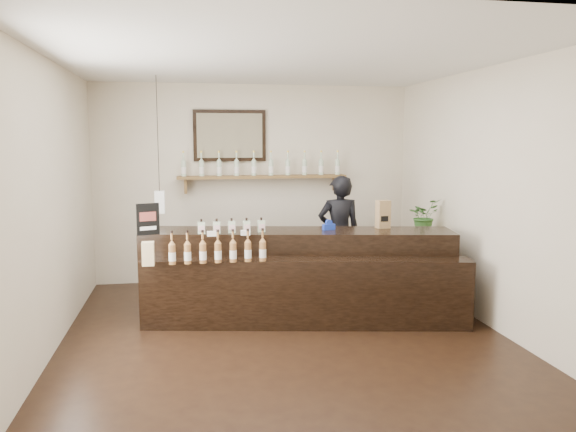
# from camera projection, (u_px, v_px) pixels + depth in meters

# --- Properties ---
(ground) EXTENTS (5.00, 5.00, 0.00)m
(ground) POSITION_uv_depth(u_px,v_px,m) (284.00, 335.00, 5.84)
(ground) COLOR black
(ground) RESTS_ON ground
(room_shell) EXTENTS (5.00, 5.00, 5.00)m
(room_shell) POSITION_uv_depth(u_px,v_px,m) (284.00, 172.00, 5.61)
(room_shell) COLOR beige
(room_shell) RESTS_ON ground
(back_wall_decor) EXTENTS (2.66, 0.96, 1.69)m
(back_wall_decor) POSITION_uv_depth(u_px,v_px,m) (244.00, 159.00, 7.89)
(back_wall_decor) COLOR brown
(back_wall_decor) RESTS_ON ground
(counter) EXTENTS (3.60, 1.59, 1.16)m
(counter) POSITION_uv_depth(u_px,v_px,m) (299.00, 278.00, 6.38)
(counter) COLOR black
(counter) RESTS_ON ground
(promo_sign) EXTENTS (0.24, 0.10, 0.35)m
(promo_sign) POSITION_uv_depth(u_px,v_px,m) (148.00, 219.00, 6.11)
(promo_sign) COLOR black
(promo_sign) RESTS_ON counter
(paper_bag) EXTENTS (0.16, 0.13, 0.33)m
(paper_bag) POSITION_uv_depth(u_px,v_px,m) (383.00, 214.00, 6.59)
(paper_bag) COLOR #9B784A
(paper_bag) RESTS_ON counter
(tape_dispenser) EXTENTS (0.15, 0.09, 0.12)m
(tape_dispenser) POSITION_uv_depth(u_px,v_px,m) (329.00, 226.00, 6.47)
(tape_dispenser) COLOR #1731A4
(tape_dispenser) RESTS_ON counter
(side_cabinet) EXTENTS (0.58, 0.68, 0.84)m
(side_cabinet) POSITION_uv_depth(u_px,v_px,m) (422.00, 265.00, 7.22)
(side_cabinet) COLOR brown
(side_cabinet) RESTS_ON ground
(potted_plant) EXTENTS (0.50, 0.47, 0.43)m
(potted_plant) POSITION_uv_depth(u_px,v_px,m) (424.00, 216.00, 7.14)
(potted_plant) COLOR #316227
(potted_plant) RESTS_ON side_cabinet
(shopkeeper) EXTENTS (0.66, 0.44, 1.76)m
(shopkeeper) POSITION_uv_depth(u_px,v_px,m) (339.00, 227.00, 7.41)
(shopkeeper) COLOR black
(shopkeeper) RESTS_ON ground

